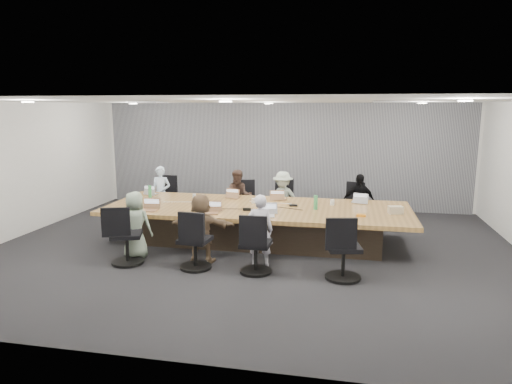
% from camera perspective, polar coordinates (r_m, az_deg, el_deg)
% --- Properties ---
extents(floor, '(10.00, 8.00, 0.00)m').
position_cam_1_polar(floor, '(8.81, -0.52, -7.20)').
color(floor, black).
rests_on(floor, ground).
extents(ceiling, '(10.00, 8.00, 0.00)m').
position_cam_1_polar(ceiling, '(8.39, -0.55, 11.33)').
color(ceiling, white).
rests_on(ceiling, wall_back).
extents(wall_back, '(10.00, 0.00, 2.80)m').
position_cam_1_polar(wall_back, '(12.40, 3.30, 4.58)').
color(wall_back, silver).
rests_on(wall_back, ground).
extents(wall_front, '(10.00, 0.00, 2.80)m').
position_cam_1_polar(wall_front, '(4.73, -10.64, -5.42)').
color(wall_front, silver).
rests_on(wall_front, ground).
extents(wall_left, '(0.00, 8.00, 2.80)m').
position_cam_1_polar(wall_left, '(10.70, -27.78, 2.43)').
color(wall_left, silver).
rests_on(wall_left, ground).
extents(curtain, '(9.80, 0.04, 2.80)m').
position_cam_1_polar(curtain, '(12.32, 3.25, 4.55)').
color(curtain, gray).
rests_on(curtain, ground).
extents(conference_table, '(6.00, 2.20, 0.74)m').
position_cam_1_polar(conference_table, '(9.17, 0.12, -3.88)').
color(conference_table, '#35291F').
rests_on(conference_table, ground).
extents(chair_0, '(0.62, 0.62, 0.82)m').
position_cam_1_polar(chair_0, '(11.51, -11.06, -1.04)').
color(chair_0, black).
rests_on(chair_0, ground).
extents(chair_1, '(0.61, 0.61, 0.73)m').
position_cam_1_polar(chair_1, '(10.94, -1.71, -1.70)').
color(chair_1, black).
rests_on(chair_1, ground).
extents(chair_2, '(0.68, 0.68, 0.85)m').
position_cam_1_polar(chair_2, '(10.75, 3.61, -1.62)').
color(chair_2, black).
rests_on(chair_2, ground).
extents(chair_3, '(0.65, 0.65, 0.78)m').
position_cam_1_polar(chair_3, '(10.66, 12.59, -2.14)').
color(chair_3, black).
rests_on(chair_3, ground).
extents(chair_4, '(0.75, 0.75, 0.87)m').
position_cam_1_polar(chair_4, '(8.24, -15.85, -5.71)').
color(chair_4, black).
rests_on(chair_4, ground).
extents(chair_5, '(0.62, 0.62, 0.84)m').
position_cam_1_polar(chair_5, '(7.77, -7.62, -6.52)').
color(chair_5, black).
rests_on(chair_5, ground).
extents(chair_6, '(0.57, 0.57, 0.83)m').
position_cam_1_polar(chair_6, '(7.50, -0.04, -7.08)').
color(chair_6, black).
rests_on(chair_6, ground).
extents(chair_7, '(0.70, 0.70, 0.88)m').
position_cam_1_polar(chair_7, '(7.36, 10.89, -7.42)').
color(chair_7, black).
rests_on(chair_7, ground).
extents(person_0, '(0.48, 0.31, 1.31)m').
position_cam_1_polar(person_0, '(11.15, -11.78, -0.18)').
color(person_0, silver).
rests_on(person_0, ground).
extents(laptop_0, '(0.32, 0.26, 0.02)m').
position_cam_1_polar(laptop_0, '(10.63, -12.96, -0.21)').
color(laptop_0, '#B2B2B7').
rests_on(laptop_0, conference_table).
extents(person_1, '(0.72, 0.62, 1.28)m').
position_cam_1_polar(person_1, '(10.55, -2.15, -0.64)').
color(person_1, '#3E2C24').
rests_on(person_1, ground).
extents(laptop_1, '(0.34, 0.27, 0.02)m').
position_cam_1_polar(laptop_1, '(10.00, -2.89, -0.62)').
color(laptop_1, '#8C6647').
rests_on(laptop_1, conference_table).
extents(person_2, '(0.90, 0.63, 1.26)m').
position_cam_1_polar(person_2, '(10.36, 3.36, -0.90)').
color(person_2, '#97A697').
rests_on(person_2, ground).
extents(laptop_2, '(0.34, 0.25, 0.02)m').
position_cam_1_polar(laptop_2, '(9.81, 2.92, -0.85)').
color(laptop_2, '#8C6647').
rests_on(laptop_2, conference_table).
extents(person_3, '(0.79, 0.48, 1.26)m').
position_cam_1_polar(person_3, '(10.27, 12.67, -1.25)').
color(person_3, black).
rests_on(person_3, ground).
extents(laptop_3, '(0.33, 0.25, 0.02)m').
position_cam_1_polar(laptop_3, '(9.71, 12.76, -1.22)').
color(laptop_3, '#B2B2B7').
rests_on(laptop_3, conference_table).
extents(person_4, '(0.61, 0.41, 1.21)m').
position_cam_1_polar(person_4, '(8.49, -14.84, -3.97)').
color(person_4, gray).
rests_on(person_4, ground).
extents(laptop_4, '(0.35, 0.26, 0.02)m').
position_cam_1_polar(laptop_4, '(8.94, -13.34, -2.25)').
color(laptop_4, '#8C6647').
rests_on(laptop_4, conference_table).
extents(person_5, '(1.16, 0.42, 1.23)m').
position_cam_1_polar(person_5, '(8.03, -6.84, -4.48)').
color(person_5, brown).
rests_on(person_5, ground).
extents(laptop_5, '(0.32, 0.25, 0.02)m').
position_cam_1_polar(laptop_5, '(8.51, -5.71, -2.67)').
color(laptop_5, '#8C6647').
rests_on(laptop_5, conference_table).
extents(person_6, '(0.50, 0.37, 1.25)m').
position_cam_1_polar(person_6, '(7.77, 0.48, -4.82)').
color(person_6, silver).
rests_on(person_6, ground).
extents(laptop_6, '(0.36, 0.27, 0.02)m').
position_cam_1_polar(laptop_6, '(8.27, 1.20, -3.00)').
color(laptop_6, '#B2B2B7').
rests_on(laptop_6, conference_table).
extents(bottle_green_left, '(0.09, 0.09, 0.27)m').
position_cam_1_polar(bottle_green_left, '(10.22, -13.12, 0.06)').
color(bottle_green_left, '#3EA058').
rests_on(bottle_green_left, conference_table).
extents(bottle_green_right, '(0.10, 0.10, 0.28)m').
position_cam_1_polar(bottle_green_right, '(8.87, 7.47, -1.30)').
color(bottle_green_right, '#3EA058').
rests_on(bottle_green_right, conference_table).
extents(bottle_clear, '(0.08, 0.08, 0.22)m').
position_cam_1_polar(bottle_clear, '(9.33, -7.72, -0.90)').
color(bottle_clear, silver).
rests_on(bottle_clear, conference_table).
extents(cup_white_far, '(0.10, 0.10, 0.10)m').
position_cam_1_polar(cup_white_far, '(9.39, -0.31, -1.10)').
color(cup_white_far, white).
rests_on(cup_white_far, conference_table).
extents(cup_white_near, '(0.11, 0.11, 0.10)m').
position_cam_1_polar(cup_white_near, '(9.34, 9.51, -1.29)').
color(cup_white_near, white).
rests_on(cup_white_near, conference_table).
extents(mug_brown, '(0.09, 0.09, 0.10)m').
position_cam_1_polar(mug_brown, '(9.74, -15.62, -1.07)').
color(mug_brown, brown).
rests_on(mug_brown, conference_table).
extents(mic_left, '(0.17, 0.13, 0.03)m').
position_cam_1_polar(mic_left, '(9.10, -5.24, -1.75)').
color(mic_left, black).
rests_on(mic_left, conference_table).
extents(mic_right, '(0.18, 0.14, 0.03)m').
position_cam_1_polar(mic_right, '(9.15, 4.68, -1.67)').
color(mic_right, black).
rests_on(mic_right, conference_table).
extents(stapler, '(0.15, 0.05, 0.06)m').
position_cam_1_polar(stapler, '(8.70, -1.14, -2.18)').
color(stapler, black).
rests_on(stapler, conference_table).
extents(canvas_bag, '(0.29, 0.21, 0.14)m').
position_cam_1_polar(canvas_bag, '(8.86, 17.05, -2.16)').
color(canvas_bag, tan).
rests_on(canvas_bag, conference_table).
extents(snack_packet, '(0.17, 0.11, 0.04)m').
position_cam_1_polar(snack_packet, '(8.48, 13.00, -2.86)').
color(snack_packet, orange).
rests_on(snack_packet, conference_table).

